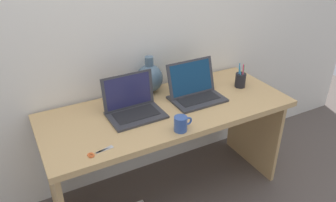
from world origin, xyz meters
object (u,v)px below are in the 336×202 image
object	(u,v)px
green_vase	(150,78)
scissors	(96,153)
laptop_right	(194,89)
pen_cup	(240,80)
laptop_left	(133,104)
coffee_mug	(181,124)

from	to	relation	value
green_vase	scissors	distance (m)	0.78
laptop_right	pen_cup	bearing A→B (deg)	-1.98
laptop_left	coffee_mug	distance (m)	0.36
green_vase	laptop_left	bearing A→B (deg)	-135.13
laptop_left	scissors	size ratio (longest dim) A/B	2.37
coffee_mug	pen_cup	bearing A→B (deg)	23.78
scissors	coffee_mug	bearing A→B (deg)	-2.23
laptop_right	scissors	xyz separation A→B (m)	(-0.80, -0.29, -0.06)
laptop_left	pen_cup	distance (m)	0.85
pen_cup	scissors	xyz separation A→B (m)	(-1.19, -0.28, -0.05)
laptop_left	green_vase	xyz separation A→B (m)	(0.23, 0.23, 0.04)
laptop_right	scissors	distance (m)	0.85
laptop_right	green_vase	size ratio (longest dim) A/B	1.36
laptop_left	pen_cup	xyz separation A→B (m)	(0.85, -0.02, -0.01)
pen_cup	green_vase	bearing A→B (deg)	158.03
green_vase	scissors	world-z (taller)	green_vase
laptop_left	pen_cup	bearing A→B (deg)	-1.48
coffee_mug	scissors	world-z (taller)	coffee_mug
laptop_right	pen_cup	size ratio (longest dim) A/B	1.96
laptop_right	coffee_mug	bearing A→B (deg)	-132.56
laptop_left	coffee_mug	xyz separation A→B (m)	(0.17, -0.32, -0.02)
coffee_mug	scissors	distance (m)	0.51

